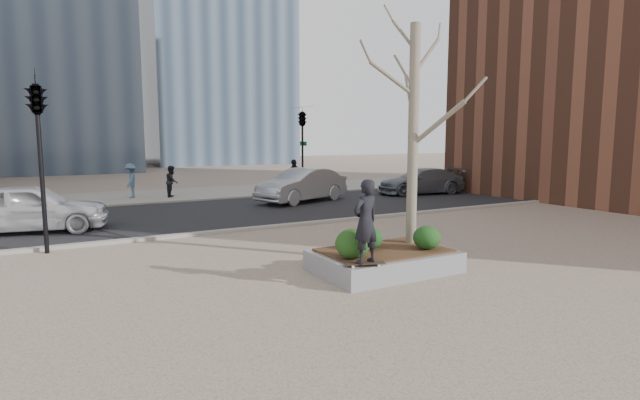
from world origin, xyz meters
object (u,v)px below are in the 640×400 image
planter (384,261)px  police_car (30,208)px  skateboarder (366,221)px  skateboard (365,264)px

planter → police_car: police_car is taller
skateboarder → police_car: skateboarder is taller
skateboard → police_car: police_car is taller
skateboarder → planter: bearing=-152.1°
skateboard → planter: bearing=57.5°
skateboard → skateboarder: size_ratio=0.48×
planter → skateboard: 1.43m
skateboard → police_car: bearing=139.5°
planter → police_car: (-6.88, 8.96, 0.56)m
police_car → planter: bearing=-129.7°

